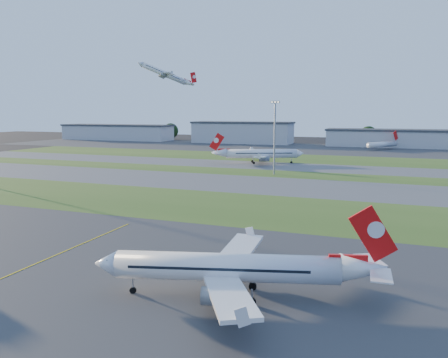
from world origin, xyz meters
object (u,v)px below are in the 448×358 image
at_px(airliner_parked, 229,268).
at_px(light_mast_centre, 275,133).
at_px(airliner_taxiing, 260,154).
at_px(mini_jet_near, 383,144).

relative_size(airliner_parked, light_mast_centre, 1.25).
bearing_deg(airliner_taxiing, airliner_parked, 81.72).
height_order(airliner_taxiing, light_mast_centre, light_mast_centre).
xyz_separation_m(airliner_parked, airliner_taxiing, (-34.09, 134.31, 0.52)).
bearing_deg(mini_jet_near, airliner_parked, -150.21).
bearing_deg(mini_jet_near, light_mast_centre, -162.44).
distance_m(airliner_taxiing, mini_jet_near, 102.96).
distance_m(airliner_parked, light_mast_centre, 105.86).
relative_size(airliner_parked, airliner_taxiing, 0.91).
xyz_separation_m(airliner_parked, light_mast_centre, (-20.31, 103.29, 11.20)).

